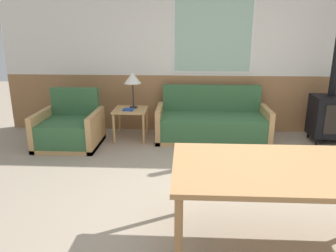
% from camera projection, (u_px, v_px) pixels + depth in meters
% --- Properties ---
extents(ground_plane, '(16.00, 16.00, 0.00)m').
position_uv_depth(ground_plane, '(224.00, 204.00, 3.45)').
color(ground_plane, gray).
extents(wall_back, '(7.20, 0.09, 2.70)m').
position_uv_depth(wall_back, '(211.00, 53.00, 5.58)').
color(wall_back, '#996B42').
rests_on(wall_back, ground_plane).
extents(couch, '(1.81, 0.79, 0.85)m').
position_uv_depth(couch, '(212.00, 124.00, 5.40)').
color(couch, tan).
rests_on(couch, ground_plane).
extents(armchair, '(0.93, 0.86, 0.86)m').
position_uv_depth(armchair, '(70.00, 130.00, 5.11)').
color(armchair, tan).
rests_on(armchair, ground_plane).
extents(side_table, '(0.54, 0.54, 0.51)m').
position_uv_depth(side_table, '(131.00, 114.00, 5.36)').
color(side_table, tan).
rests_on(side_table, ground_plane).
extents(table_lamp, '(0.28, 0.28, 0.58)m').
position_uv_depth(table_lamp, '(133.00, 79.00, 5.29)').
color(table_lamp, '#262628').
rests_on(table_lamp, side_table).
extents(book_stack, '(0.17, 0.17, 0.02)m').
position_uv_depth(book_stack, '(128.00, 110.00, 5.25)').
color(book_stack, '#234799').
rests_on(book_stack, side_table).
extents(dining_table, '(2.16, 1.02, 0.72)m').
position_uv_depth(dining_table, '(308.00, 173.00, 2.60)').
color(dining_table, '#B27F4C').
rests_on(dining_table, ground_plane).
extents(wood_stove, '(0.57, 0.47, 2.31)m').
position_uv_depth(wood_stove, '(331.00, 109.00, 5.21)').
color(wood_stove, black).
rests_on(wood_stove, ground_plane).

